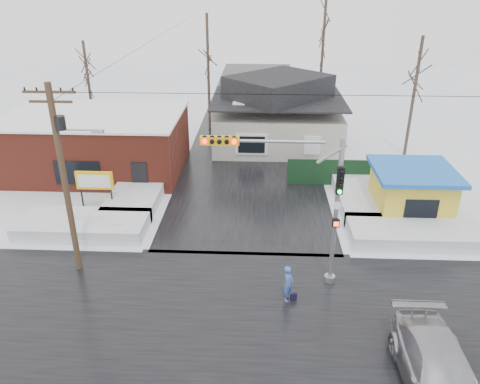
{
  "coord_description": "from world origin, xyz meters",
  "views": [
    {
      "loc": [
        0.67,
        -15.1,
        13.01
      ],
      "look_at": [
        -0.31,
        6.17,
        3.0
      ],
      "focal_mm": 35.0,
      "sensor_mm": 36.0,
      "label": 1
    }
  ],
  "objects_px": {
    "traffic_signal": "(301,193)",
    "marquee_sign": "(95,182)",
    "utility_pole": "(64,171)",
    "car": "(440,374)",
    "pedestrian": "(288,284)",
    "kiosk": "(411,191)"
  },
  "relations": [
    {
      "from": "utility_pole",
      "to": "kiosk",
      "type": "bearing_deg",
      "value": 20.44
    },
    {
      "from": "traffic_signal",
      "to": "marquee_sign",
      "type": "height_order",
      "value": "traffic_signal"
    },
    {
      "from": "utility_pole",
      "to": "pedestrian",
      "type": "height_order",
      "value": "utility_pole"
    },
    {
      "from": "kiosk",
      "to": "car",
      "type": "bearing_deg",
      "value": -101.46
    },
    {
      "from": "traffic_signal",
      "to": "car",
      "type": "height_order",
      "value": "traffic_signal"
    },
    {
      "from": "marquee_sign",
      "to": "car",
      "type": "bearing_deg",
      "value": -38.85
    },
    {
      "from": "pedestrian",
      "to": "utility_pole",
      "type": "bearing_deg",
      "value": 100.95
    },
    {
      "from": "traffic_signal",
      "to": "utility_pole",
      "type": "xyz_separation_m",
      "value": [
        -10.36,
        0.53,
        0.57
      ]
    },
    {
      "from": "utility_pole",
      "to": "car",
      "type": "distance_m",
      "value": 16.77
    },
    {
      "from": "car",
      "to": "pedestrian",
      "type": "bearing_deg",
      "value": 135.39
    },
    {
      "from": "utility_pole",
      "to": "pedestrian",
      "type": "distance_m",
      "value": 10.97
    },
    {
      "from": "marquee_sign",
      "to": "kiosk",
      "type": "distance_m",
      "value": 18.51
    },
    {
      "from": "car",
      "to": "marquee_sign",
      "type": "bearing_deg",
      "value": 141.26
    },
    {
      "from": "utility_pole",
      "to": "car",
      "type": "xyz_separation_m",
      "value": [
        14.74,
        -6.74,
        -4.27
      ]
    },
    {
      "from": "utility_pole",
      "to": "marquee_sign",
      "type": "relative_size",
      "value": 3.53
    },
    {
      "from": "kiosk",
      "to": "car",
      "type": "relative_size",
      "value": 0.79
    },
    {
      "from": "pedestrian",
      "to": "car",
      "type": "xyz_separation_m",
      "value": [
        4.83,
        -4.78,
        0.0
      ]
    },
    {
      "from": "pedestrian",
      "to": "car",
      "type": "distance_m",
      "value": 6.8
    },
    {
      "from": "kiosk",
      "to": "pedestrian",
      "type": "distance_m",
      "value": 11.33
    },
    {
      "from": "pedestrian",
      "to": "kiosk",
      "type": "bearing_deg",
      "value": -19.49
    },
    {
      "from": "marquee_sign",
      "to": "kiosk",
      "type": "height_order",
      "value": "kiosk"
    },
    {
      "from": "marquee_sign",
      "to": "utility_pole",
      "type": "bearing_deg",
      "value": -79.87
    }
  ]
}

